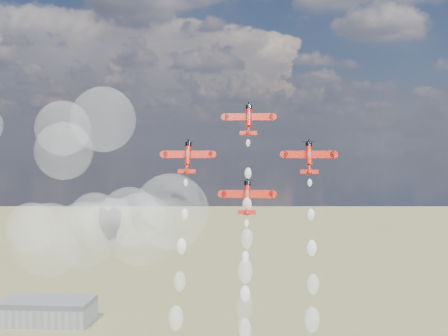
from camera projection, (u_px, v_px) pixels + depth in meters
hangar at (47, 311)px, 347.83m from camera, size 50.00×28.00×13.00m
plane_lead at (249, 119)px, 159.86m from camera, size 12.38×6.10×8.25m
plane_left at (188, 157)px, 156.86m from camera, size 12.38×6.10×8.25m
plane_right at (309, 157)px, 154.50m from camera, size 12.38×6.10×8.25m
plane_slot at (247, 197)px, 151.50m from camera, size 12.38×6.10×8.25m
smoke_trail_lead at (244, 330)px, 138.94m from camera, size 5.66×28.15×55.29m
drifted_smoke_cloud at (100, 201)px, 182.55m from camera, size 69.25×41.85×57.13m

